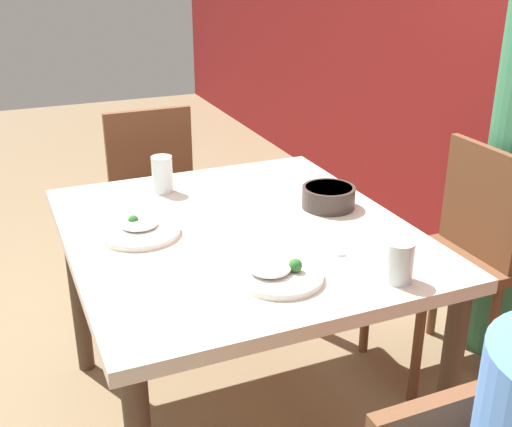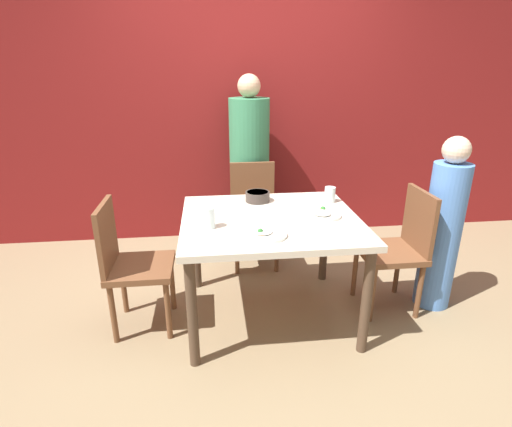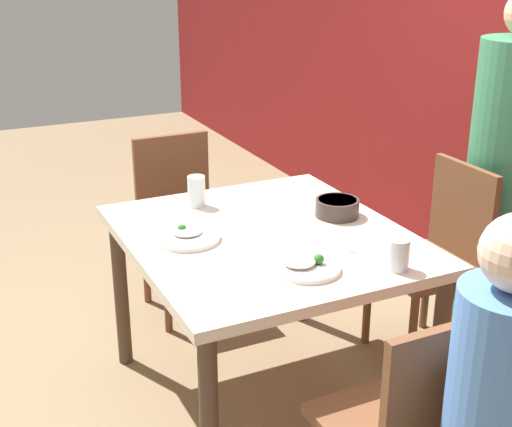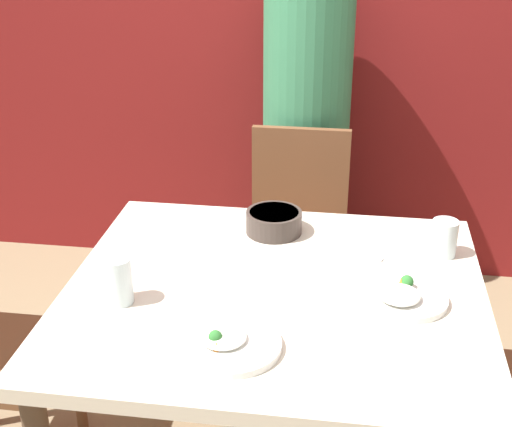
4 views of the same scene
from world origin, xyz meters
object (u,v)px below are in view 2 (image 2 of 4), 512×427
object	(u,v)px
chair_adult_spot	(254,210)
bowl_curry	(258,196)
chair_child_spot	(399,246)
plate_rice_adult	(323,214)
person_adult	(250,172)
person_child	(442,231)
glass_water_tall	(330,195)

from	to	relation	value
chair_adult_spot	bowl_curry	xyz separation A→B (m)	(-0.03, -0.50, 0.29)
chair_child_spot	bowl_curry	size ratio (longest dim) A/B	4.97
bowl_curry	plate_rice_adult	distance (m)	0.52
chair_adult_spot	chair_child_spot	size ratio (longest dim) A/B	1.00
person_adult	chair_child_spot	bearing A→B (deg)	-52.36
person_child	plate_rice_adult	world-z (taller)	person_child
bowl_curry	glass_water_tall	bearing A→B (deg)	-8.68
chair_child_spot	plate_rice_adult	bearing A→B (deg)	-87.09
chair_child_spot	glass_water_tall	xyz separation A→B (m)	(-0.44, 0.25, 0.31)
chair_child_spot	bowl_curry	distance (m)	1.04
person_child	glass_water_tall	distance (m)	0.80
plate_rice_adult	chair_adult_spot	bearing A→B (deg)	112.34
person_adult	bowl_curry	distance (m)	0.86
plate_rice_adult	person_child	bearing A→B (deg)	1.90
bowl_curry	glass_water_tall	xyz separation A→B (m)	(0.50, -0.08, 0.02)
person_child	bowl_curry	size ratio (longest dim) A/B	7.03
chair_adult_spot	chair_child_spot	bearing A→B (deg)	-42.28
chair_child_spot	plate_rice_adult	xyz separation A→B (m)	(-0.56, -0.03, 0.27)
person_adult	glass_water_tall	world-z (taller)	person_adult
chair_adult_spot	plate_rice_adult	size ratio (longest dim) A/B	3.91
bowl_curry	plate_rice_adult	bearing A→B (deg)	-42.88
chair_child_spot	plate_rice_adult	size ratio (longest dim) A/B	3.91
chair_adult_spot	bowl_curry	bearing A→B (deg)	-93.41
person_adult	glass_water_tall	bearing A→B (deg)	-62.98
glass_water_tall	chair_child_spot	bearing A→B (deg)	-29.77
chair_adult_spot	glass_water_tall	world-z (taller)	chair_adult_spot
chair_child_spot	person_adult	world-z (taller)	person_adult
chair_child_spot	person_child	bearing A→B (deg)	90.00
person_adult	bowl_curry	size ratio (longest dim) A/B	9.07
plate_rice_adult	glass_water_tall	xyz separation A→B (m)	(0.12, 0.28, 0.04)
person_child	person_adult	bearing A→B (deg)	135.63
person_child	plate_rice_adult	bearing A→B (deg)	-178.10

